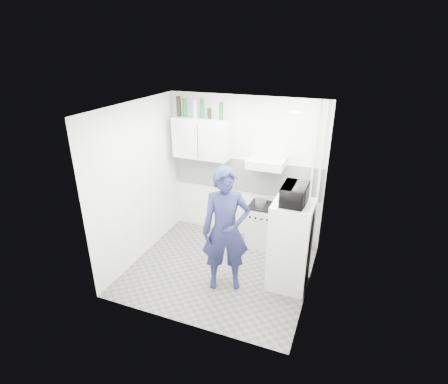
% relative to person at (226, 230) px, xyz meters
% --- Properties ---
extents(floor, '(2.80, 2.80, 0.00)m').
position_rel_person_xyz_m(floor, '(-0.23, 0.30, -0.94)').
color(floor, slate).
rests_on(floor, ground).
extents(ceiling, '(2.80, 2.80, 0.00)m').
position_rel_person_xyz_m(ceiling, '(-0.23, 0.30, 1.66)').
color(ceiling, white).
rests_on(ceiling, wall_back).
extents(wall_back, '(2.80, 0.00, 2.80)m').
position_rel_person_xyz_m(wall_back, '(-0.23, 1.55, 0.36)').
color(wall_back, white).
rests_on(wall_back, floor).
extents(wall_left, '(0.00, 2.60, 2.60)m').
position_rel_person_xyz_m(wall_left, '(-1.63, 0.30, 0.36)').
color(wall_left, white).
rests_on(wall_left, floor).
extents(wall_right, '(0.00, 2.60, 2.60)m').
position_rel_person_xyz_m(wall_right, '(1.17, 0.30, 0.36)').
color(wall_right, white).
rests_on(wall_right, floor).
extents(person, '(0.81, 0.69, 1.88)m').
position_rel_person_xyz_m(person, '(0.00, 0.00, 0.00)').
color(person, '#1C1E44').
rests_on(person, floor).
extents(stove, '(0.48, 0.48, 0.76)m').
position_rel_person_xyz_m(stove, '(0.19, 1.30, -0.56)').
color(stove, silver).
rests_on(stove, floor).
extents(fridge, '(0.57, 0.57, 1.36)m').
position_rel_person_xyz_m(fridge, '(0.87, 0.35, -0.26)').
color(fridge, white).
rests_on(fridge, floor).
extents(stove_top, '(0.46, 0.46, 0.03)m').
position_rel_person_xyz_m(stove_top, '(0.19, 1.30, -0.17)').
color(stove_top, black).
rests_on(stove_top, stove).
extents(saucepan, '(0.19, 0.19, 0.11)m').
position_rel_person_xyz_m(saucepan, '(0.16, 1.27, -0.10)').
color(saucepan, silver).
rests_on(saucepan, stove_top).
extents(microwave, '(0.49, 0.33, 0.27)m').
position_rel_person_xyz_m(microwave, '(0.87, 0.35, 0.56)').
color(microwave, black).
rests_on(microwave, fridge).
extents(bottle_a, '(0.08, 0.08, 0.34)m').
position_rel_person_xyz_m(bottle_a, '(-1.41, 1.38, 1.43)').
color(bottle_a, black).
rests_on(bottle_a, upper_cabinet).
extents(bottle_b, '(0.08, 0.08, 0.31)m').
position_rel_person_xyz_m(bottle_b, '(-1.29, 1.38, 1.41)').
color(bottle_b, '#144C1E').
rests_on(bottle_b, upper_cabinet).
extents(bottle_c, '(0.08, 0.08, 0.31)m').
position_rel_person_xyz_m(bottle_c, '(-1.09, 1.38, 1.42)').
color(bottle_c, '#B2B7BC').
rests_on(bottle_c, upper_cabinet).
extents(bottle_d, '(0.07, 0.07, 0.33)m').
position_rel_person_xyz_m(bottle_d, '(-0.96, 1.38, 1.42)').
color(bottle_d, '#144C1E').
rests_on(bottle_d, upper_cabinet).
extents(canister_a, '(0.07, 0.07, 0.18)m').
position_rel_person_xyz_m(canister_a, '(-0.83, 1.38, 1.35)').
color(canister_a, black).
rests_on(canister_a, upper_cabinet).
extents(bottle_e, '(0.07, 0.07, 0.29)m').
position_rel_person_xyz_m(bottle_e, '(-0.62, 1.38, 1.40)').
color(bottle_e, '#144C1E').
rests_on(bottle_e, upper_cabinet).
extents(upper_cabinet, '(1.00, 0.35, 0.70)m').
position_rel_person_xyz_m(upper_cabinet, '(-0.98, 1.38, 0.91)').
color(upper_cabinet, white).
rests_on(upper_cabinet, wall_back).
extents(range_hood, '(0.60, 0.50, 0.14)m').
position_rel_person_xyz_m(range_hood, '(0.22, 1.30, 0.63)').
color(range_hood, silver).
rests_on(range_hood, wall_back).
extents(backsplash, '(2.74, 0.03, 0.60)m').
position_rel_person_xyz_m(backsplash, '(-0.23, 1.54, 0.26)').
color(backsplash, white).
rests_on(backsplash, wall_back).
extents(pipe_a, '(0.05, 0.05, 2.60)m').
position_rel_person_xyz_m(pipe_a, '(1.07, 1.47, 0.36)').
color(pipe_a, silver).
rests_on(pipe_a, floor).
extents(pipe_b, '(0.04, 0.04, 2.60)m').
position_rel_person_xyz_m(pipe_b, '(0.95, 1.47, 0.36)').
color(pipe_b, silver).
rests_on(pipe_b, floor).
extents(ceiling_spot_fixture, '(0.10, 0.10, 0.02)m').
position_rel_person_xyz_m(ceiling_spot_fixture, '(0.77, 0.50, 1.63)').
color(ceiling_spot_fixture, white).
rests_on(ceiling_spot_fixture, ceiling).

